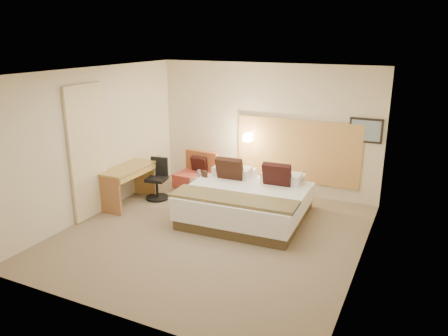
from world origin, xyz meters
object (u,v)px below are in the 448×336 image
at_px(bed, 247,201).
at_px(desk, 128,175).
at_px(lounge_chair, 197,175).
at_px(side_table, 201,191).
at_px(desk_chair, 158,182).

relative_size(bed, desk, 1.79).
bearing_deg(bed, lounge_chair, 148.79).
bearing_deg(desk, side_table, 24.19).
bearing_deg(desk_chair, lounge_chair, 60.65).
height_order(side_table, desk_chair, desk_chair).
xyz_separation_m(lounge_chair, side_table, (0.51, -0.74, -0.03)).
xyz_separation_m(bed, side_table, (-1.07, 0.22, -0.05)).
height_order(lounge_chair, side_table, lounge_chair).
xyz_separation_m(side_table, desk, (-1.31, -0.59, 0.32)).
relative_size(desk, desk_chair, 1.48).
relative_size(side_table, desk_chair, 0.68).
bearing_deg(desk, lounge_chair, 59.15).
bearing_deg(desk, bed, 8.86).
xyz_separation_m(side_table, desk_chair, (-0.98, -0.08, 0.06)).
bearing_deg(lounge_chair, side_table, -55.41).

